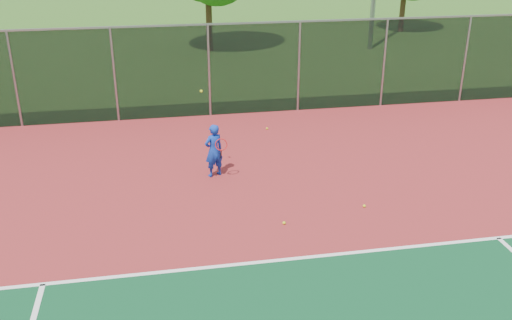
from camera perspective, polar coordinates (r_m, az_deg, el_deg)
The scene contains 6 objects.
court_apron at distance 11.22m, azimuth 17.00°, elevation -11.08°, with size 30.00×20.00×0.02m, color maroon.
fence_back at distance 19.27m, azimuth 4.30°, elevation 9.38°, with size 30.00×0.06×3.03m.
tennis_player at distance 14.38m, azimuth -4.24°, elevation 0.97°, with size 0.60×0.67×2.26m.
practice_ball_0 at distance 12.37m, azimuth 2.83°, elevation -6.30°, with size 0.07×0.07×0.07m, color #CED719.
practice_ball_1 at distance 17.78m, azimuth 1.11°, elevation 3.17°, with size 0.07×0.07×0.07m, color #CED719.
practice_ball_4 at distance 13.27m, azimuth 10.78°, elevation -4.54°, with size 0.07×0.07×0.07m, color #CED719.
Camera 1 is at (-4.75, -6.11, 6.13)m, focal length 40.00 mm.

